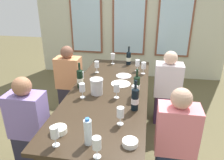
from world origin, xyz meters
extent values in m
plane|color=brown|center=(0.00, 0.00, 0.00)|extent=(12.00, 12.00, 0.00)
cube|color=beige|center=(0.00, 2.42, 1.45)|extent=(4.14, 0.06, 2.90)
cube|color=brown|center=(-0.95, 2.38, 1.45)|extent=(0.72, 0.03, 1.88)
cube|color=silver|center=(-0.95, 2.36, 1.45)|extent=(0.64, 0.01, 1.80)
cube|color=brown|center=(0.00, 2.38, 1.45)|extent=(0.72, 0.03, 1.88)
cube|color=silver|center=(0.00, 2.36, 1.45)|extent=(0.64, 0.01, 1.80)
cube|color=brown|center=(0.95, 2.38, 1.45)|extent=(0.72, 0.03, 1.88)
cube|color=silver|center=(0.95, 2.36, 1.45)|extent=(0.64, 0.01, 1.80)
cube|color=#312518|center=(0.00, 0.00, 0.72)|extent=(0.94, 2.38, 0.04)
cube|color=#312518|center=(-0.37, 1.09, 0.35)|extent=(0.07, 0.07, 0.70)
cube|color=#312518|center=(0.37, 1.09, 0.35)|extent=(0.07, 0.07, 0.70)
cylinder|color=white|center=(0.12, 0.21, 0.74)|extent=(0.25, 0.25, 0.01)
cylinder|color=white|center=(0.12, 0.49, 0.74)|extent=(0.22, 0.22, 0.01)
cylinder|color=silver|center=(-0.13, -0.12, 0.82)|extent=(0.14, 0.14, 0.17)
cylinder|color=silver|center=(-0.13, -0.12, 0.92)|extent=(0.16, 0.16, 0.02)
cylinder|color=black|center=(0.34, -0.40, 0.85)|extent=(0.07, 0.07, 0.23)
cone|color=black|center=(0.34, -0.40, 0.98)|extent=(0.07, 0.07, 0.02)
cylinder|color=black|center=(0.34, -0.40, 1.03)|extent=(0.03, 0.03, 0.08)
cylinder|color=white|center=(0.34, -0.40, 0.84)|extent=(0.08, 0.08, 0.06)
cylinder|color=black|center=(0.33, -0.05, 0.85)|extent=(0.07, 0.08, 0.21)
cone|color=black|center=(0.33, -0.05, 0.97)|extent=(0.07, 0.08, 0.02)
cylinder|color=black|center=(0.33, -0.05, 1.02)|extent=(0.03, 0.03, 0.08)
cylinder|color=silver|center=(0.33, -0.05, 0.84)|extent=(0.08, 0.08, 0.06)
cylinder|color=black|center=(-0.37, 0.01, 0.85)|extent=(0.07, 0.07, 0.23)
cone|color=black|center=(-0.37, 0.01, 0.98)|extent=(0.07, 0.07, 0.02)
cylinder|color=black|center=(-0.37, 0.01, 1.03)|extent=(0.03, 0.03, 0.08)
cylinder|color=#F2EFCD|center=(-0.37, 0.01, 0.84)|extent=(0.08, 0.08, 0.06)
cylinder|color=black|center=(0.14, 1.01, 0.84)|extent=(0.08, 0.08, 0.20)
cone|color=black|center=(0.14, 1.01, 0.95)|extent=(0.08, 0.08, 0.02)
cylinder|color=black|center=(0.14, 1.01, 1.00)|extent=(0.03, 0.03, 0.08)
cylinder|color=white|center=(0.14, 1.01, 0.83)|extent=(0.08, 0.08, 0.06)
cylinder|color=white|center=(0.34, -0.96, 0.76)|extent=(0.13, 0.13, 0.05)
cylinder|color=white|center=(-0.28, -0.90, 0.77)|extent=(0.14, 0.14, 0.05)
cylinder|color=white|center=(0.01, -0.99, 0.85)|extent=(0.06, 0.06, 0.22)
cylinder|color=blue|center=(0.01, -0.99, 0.97)|extent=(0.04, 0.04, 0.02)
cylinder|color=white|center=(0.39, 0.63, 0.74)|extent=(0.06, 0.06, 0.00)
cylinder|color=white|center=(0.39, 0.63, 0.78)|extent=(0.01, 0.01, 0.07)
cylinder|color=white|center=(0.39, 0.63, 0.87)|extent=(0.07, 0.07, 0.09)
cylinder|color=beige|center=(0.39, 0.63, 0.83)|extent=(0.06, 0.06, 0.02)
cylinder|color=white|center=(0.30, 0.73, 0.74)|extent=(0.06, 0.06, 0.00)
cylinder|color=white|center=(0.30, 0.73, 0.78)|extent=(0.01, 0.01, 0.07)
cylinder|color=white|center=(0.30, 0.73, 0.87)|extent=(0.07, 0.07, 0.09)
cylinder|color=#590C19|center=(0.30, 0.73, 0.84)|extent=(0.06, 0.06, 0.03)
cylinder|color=white|center=(-0.12, 1.00, 0.74)|extent=(0.06, 0.06, 0.00)
cylinder|color=white|center=(-0.12, 1.00, 0.78)|extent=(0.01, 0.01, 0.07)
cylinder|color=white|center=(-0.12, 1.00, 0.87)|extent=(0.07, 0.07, 0.09)
cylinder|color=white|center=(0.23, -0.68, 0.74)|extent=(0.06, 0.06, 0.00)
cylinder|color=white|center=(0.23, -0.68, 0.78)|extent=(0.01, 0.01, 0.07)
cylinder|color=white|center=(0.23, -0.68, 0.87)|extent=(0.07, 0.07, 0.09)
cylinder|color=maroon|center=(0.23, -0.68, 0.84)|extent=(0.06, 0.06, 0.04)
cylinder|color=white|center=(-0.39, 0.12, 0.74)|extent=(0.06, 0.06, 0.00)
cylinder|color=white|center=(-0.39, 0.12, 0.78)|extent=(0.01, 0.01, 0.07)
cylinder|color=white|center=(-0.39, 0.12, 0.87)|extent=(0.07, 0.07, 0.09)
cylinder|color=white|center=(0.12, -1.13, 0.74)|extent=(0.06, 0.06, 0.00)
cylinder|color=white|center=(0.12, -1.13, 0.78)|extent=(0.01, 0.01, 0.07)
cylinder|color=white|center=(0.12, -1.13, 0.87)|extent=(0.07, 0.07, 0.09)
cylinder|color=maroon|center=(0.12, -1.13, 0.83)|extent=(0.06, 0.06, 0.03)
cylinder|color=white|center=(-0.24, -1.06, 0.74)|extent=(0.06, 0.06, 0.00)
cylinder|color=white|center=(-0.24, -1.06, 0.78)|extent=(0.01, 0.01, 0.07)
cylinder|color=white|center=(-0.24, -1.06, 0.87)|extent=(0.07, 0.07, 0.09)
cylinder|color=white|center=(-0.27, -0.23, 0.74)|extent=(0.06, 0.06, 0.00)
cylinder|color=white|center=(-0.27, -0.23, 0.78)|extent=(0.01, 0.01, 0.07)
cylinder|color=white|center=(-0.27, -0.23, 0.87)|extent=(0.07, 0.07, 0.09)
cylinder|color=#590C19|center=(-0.27, -0.23, 0.84)|extent=(0.06, 0.06, 0.03)
cylinder|color=white|center=(-0.29, 0.57, 0.74)|extent=(0.06, 0.06, 0.00)
cylinder|color=white|center=(-0.29, 0.57, 0.78)|extent=(0.01, 0.01, 0.07)
cylinder|color=white|center=(-0.29, 0.57, 0.87)|extent=(0.07, 0.07, 0.09)
cylinder|color=white|center=(0.12, -0.18, 0.74)|extent=(0.06, 0.06, 0.00)
cylinder|color=white|center=(0.12, -0.18, 0.78)|extent=(0.01, 0.01, 0.07)
cylinder|color=white|center=(0.12, -0.18, 0.87)|extent=(0.07, 0.07, 0.09)
cylinder|color=white|center=(0.32, -0.20, 0.74)|extent=(0.06, 0.06, 0.00)
cylinder|color=white|center=(0.32, -0.20, 0.78)|extent=(0.01, 0.01, 0.07)
cylinder|color=white|center=(0.32, -0.20, 0.87)|extent=(0.07, 0.07, 0.09)
cylinder|color=maroon|center=(0.32, -0.20, 0.83)|extent=(0.06, 0.06, 0.02)
cube|color=#2F2A34|center=(-0.75, 0.61, 0.23)|extent=(0.32, 0.24, 0.45)
cube|color=tan|center=(-0.75, 0.61, 0.69)|extent=(0.38, 0.24, 0.48)
sphere|color=brown|center=(-0.75, 0.61, 1.02)|extent=(0.19, 0.19, 0.19)
cube|color=#37213B|center=(0.75, 0.58, 0.23)|extent=(0.32, 0.24, 0.45)
cube|color=silver|center=(0.75, 0.58, 0.69)|extent=(0.38, 0.24, 0.48)
sphere|color=beige|center=(0.75, 0.58, 1.02)|extent=(0.19, 0.19, 0.19)
cube|color=#2D2B3E|center=(-0.75, -0.61, 0.23)|extent=(0.32, 0.24, 0.45)
cube|color=#8973BA|center=(-0.75, -0.61, 0.69)|extent=(0.38, 0.24, 0.48)
sphere|color=#A06B4C|center=(-0.75, -0.61, 1.02)|extent=(0.19, 0.19, 0.19)
cube|color=pink|center=(0.75, -0.61, 0.69)|extent=(0.38, 0.24, 0.48)
sphere|color=tan|center=(0.75, -0.61, 1.02)|extent=(0.19, 0.19, 0.19)
camera|label=1|loc=(0.44, -2.34, 1.90)|focal=34.60mm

